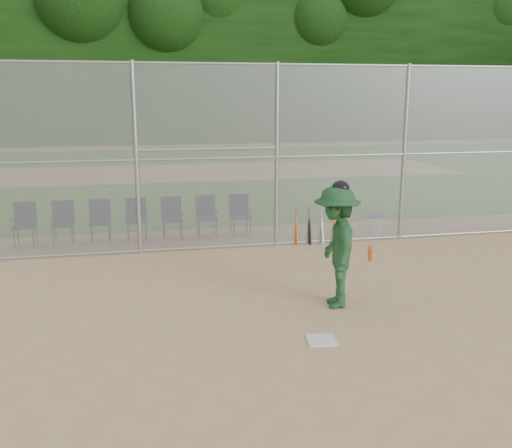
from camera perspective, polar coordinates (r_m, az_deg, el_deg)
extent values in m
plane|color=tan|center=(8.06, 3.80, -11.55)|extent=(100.00, 100.00, 0.00)
plane|color=#2E691F|center=(25.35, -7.38, 5.16)|extent=(100.00, 100.00, 0.00)
plane|color=tan|center=(25.35, -7.38, 5.17)|extent=(24.00, 24.00, 0.00)
cube|color=gray|center=(12.30, -2.45, 6.62)|extent=(16.00, 0.02, 4.00)
cylinder|color=#9EA3A8|center=(12.24, -2.54, 15.73)|extent=(16.00, 0.05, 0.05)
cube|color=black|center=(42.16, -9.63, 15.56)|extent=(80.00, 5.00, 11.00)
cube|color=silver|center=(8.08, 6.56, -11.44)|extent=(0.44, 0.44, 0.02)
imported|color=#1C4724|center=(9.09, 8.02, -2.27)|extent=(0.94, 1.37, 1.95)
ellipsoid|color=black|center=(8.89, 8.21, 3.62)|extent=(0.27, 0.30, 0.23)
cylinder|color=#DD4F14|center=(8.88, 11.32, -2.92)|extent=(0.39, 0.74, 0.46)
cylinder|color=white|center=(14.20, 11.74, -0.15)|extent=(0.35, 0.35, 0.41)
cylinder|color=#2742AA|center=(14.15, 11.79, 0.77)|extent=(0.37, 0.37, 0.05)
cylinder|color=#D84C14|center=(12.88, 4.08, -0.23)|extent=(0.06, 0.20, 0.85)
cylinder|color=black|center=(12.97, 5.35, -0.17)|extent=(0.06, 0.23, 0.84)
cylinder|color=#B2B2B7|center=(13.06, 6.61, -0.12)|extent=(0.06, 0.26, 0.84)
cylinder|color=#D84C14|center=(13.16, 7.84, -0.07)|extent=(0.06, 0.29, 0.84)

